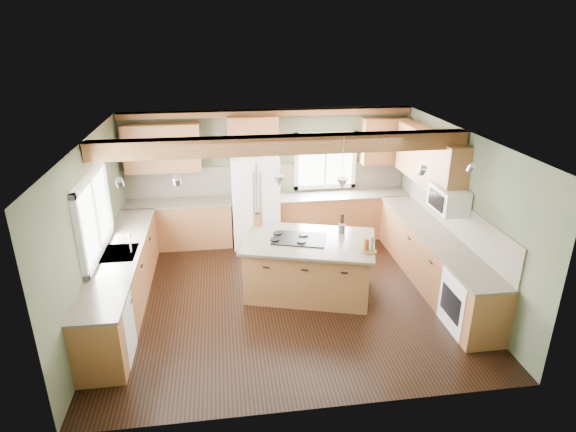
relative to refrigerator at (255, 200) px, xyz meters
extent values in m
plane|color=black|center=(0.30, -2.12, -0.90)|extent=(5.60, 5.60, 0.00)
plane|color=silver|center=(0.30, -2.12, 1.70)|extent=(5.60, 5.60, 0.00)
plane|color=#465039|center=(0.30, 0.38, 0.40)|extent=(5.60, 0.00, 5.60)
plane|color=#465039|center=(-2.50, -2.12, 0.40)|extent=(0.00, 5.00, 5.00)
plane|color=#465039|center=(3.10, -2.12, 0.40)|extent=(0.00, 5.00, 5.00)
cube|color=#4C2B15|center=(0.30, -2.02, 1.57)|extent=(5.55, 0.26, 0.26)
cube|color=#4C2B15|center=(0.30, 0.28, 1.64)|extent=(5.55, 0.20, 0.10)
cube|color=brown|center=(0.30, 0.36, 0.31)|extent=(5.58, 0.03, 0.58)
cube|color=brown|center=(3.08, -2.07, 0.31)|extent=(0.03, 3.70, 0.58)
cube|color=brown|center=(-1.49, 0.08, -0.46)|extent=(2.02, 0.60, 0.88)
cube|color=#443C32|center=(-1.49, 0.08, 0.00)|extent=(2.06, 0.64, 0.04)
cube|color=brown|center=(1.79, 0.08, -0.46)|extent=(2.62, 0.60, 0.88)
cube|color=#443C32|center=(1.79, 0.08, 0.00)|extent=(2.66, 0.64, 0.04)
cube|color=brown|center=(-2.20, -2.07, -0.46)|extent=(0.60, 3.70, 0.88)
cube|color=#443C32|center=(-2.20, -2.07, 0.00)|extent=(0.64, 3.74, 0.04)
cube|color=brown|center=(2.80, -2.07, -0.46)|extent=(0.60, 3.70, 0.88)
cube|color=#443C32|center=(2.80, -2.07, 0.00)|extent=(0.64, 3.74, 0.04)
cube|color=brown|center=(-1.69, 0.21, 1.05)|extent=(1.40, 0.35, 0.90)
cube|color=brown|center=(0.00, 0.21, 1.25)|extent=(0.96, 0.35, 0.70)
cube|color=brown|center=(2.92, -1.22, 1.05)|extent=(0.35, 2.20, 0.90)
cube|color=brown|center=(2.60, 0.21, 1.05)|extent=(0.90, 0.35, 0.90)
cube|color=white|center=(-2.48, -2.07, 0.65)|extent=(0.04, 1.60, 1.05)
cube|color=white|center=(1.45, 0.36, 0.65)|extent=(1.10, 0.04, 1.00)
cube|color=#262628|center=(-2.20, -2.07, 0.01)|extent=(0.50, 0.65, 0.03)
cylinder|color=#B2B2B7|center=(-2.02, -2.07, 0.15)|extent=(0.02, 0.02, 0.28)
cube|color=white|center=(-2.19, -3.37, -0.47)|extent=(0.60, 0.60, 0.84)
cube|color=white|center=(2.79, -3.37, -0.47)|extent=(0.60, 0.72, 0.84)
cube|color=white|center=(2.88, -2.17, 0.65)|extent=(0.40, 0.70, 0.38)
cone|color=#B2B2B7|center=(0.24, -1.88, 0.98)|extent=(0.18, 0.18, 0.16)
cone|color=#B2B2B7|center=(1.16, -2.16, 0.98)|extent=(0.18, 0.18, 0.16)
cube|color=white|center=(0.00, 0.00, 0.00)|extent=(0.90, 0.74, 1.80)
cube|color=brown|center=(0.70, -2.02, -0.46)|extent=(2.17, 1.67, 0.88)
cube|color=#443C32|center=(0.70, -2.02, 0.00)|extent=(2.33, 1.83, 0.04)
cube|color=black|center=(0.55, -1.97, 0.03)|extent=(0.95, 0.77, 0.02)
cube|color=brown|center=(-0.05, -1.32, 0.12)|extent=(0.14, 0.13, 0.20)
cylinder|color=#3B352F|center=(1.28, -1.81, 0.09)|extent=(0.16, 0.16, 0.15)
camera|label=1|loc=(-0.60, -8.83, 3.20)|focal=30.00mm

